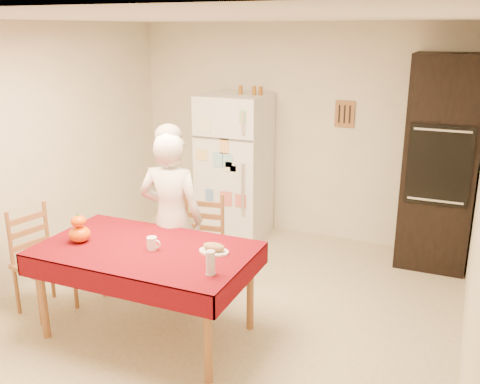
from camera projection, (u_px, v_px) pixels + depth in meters
The scene contains 17 objects.
floor at pixel (216, 316), 4.71m from camera, with size 4.50×4.50×0.00m, color tan.
room_shell at pixel (214, 134), 4.23m from camera, with size 4.02×4.52×2.51m.
refrigerator at pixel (235, 167), 6.35m from camera, with size 0.75×0.74×1.70m.
oven_cabinet at pixel (440, 164), 5.46m from camera, with size 0.70×0.62×2.20m.
dining_table at pixel (146, 256), 4.25m from camera, with size 1.70×1.00×0.76m.
chair_far at pixel (201, 241), 5.03m from camera, with size 0.48×0.46×0.95m.
chair_left at pixel (38, 256), 4.69m from camera, with size 0.48×0.50×0.95m.
seated_woman at pixel (172, 219), 4.75m from camera, with size 0.58×0.38×1.60m, color silver.
coffee_mug at pixel (152, 243), 4.19m from camera, with size 0.08×0.08×0.10m, color white.
pumpkin_lower at pixel (80, 234), 4.33m from camera, with size 0.18×0.18×0.13m, color #E83605.
pumpkin_upper at pixel (78, 221), 4.30m from camera, with size 0.12×0.12×0.09m, color red.
wine_glass at pixel (211, 263), 3.75m from camera, with size 0.07×0.07×0.18m, color silver.
bread_plate at pixel (214, 252), 4.13m from camera, with size 0.24×0.24×0.02m, color white.
bread_loaf at pixel (214, 247), 4.12m from camera, with size 0.18×0.10×0.06m, color #AF7C56.
spice_jar_left at pixel (241, 90), 6.11m from camera, with size 0.05×0.05×0.10m, color brown.
spice_jar_mid at pixel (254, 91), 6.05m from camera, with size 0.05×0.05×0.10m, color brown.
spice_jar_right at pixel (260, 91), 6.02m from camera, with size 0.05×0.05×0.10m, color brown.
Camera 1 is at (1.84, -3.76, 2.42)m, focal length 40.00 mm.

